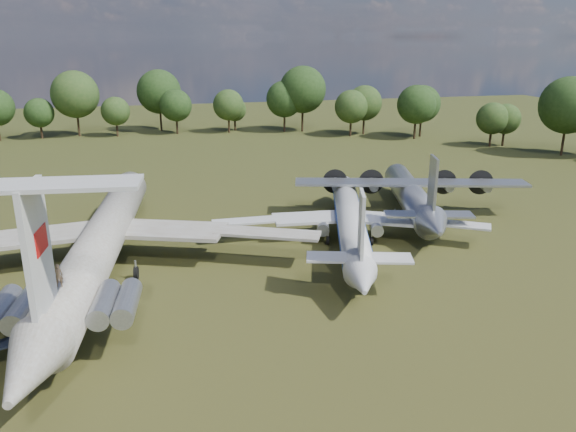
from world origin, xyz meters
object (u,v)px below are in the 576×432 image
object	(u,v)px
il62_airliner	(103,246)
person_on_il62	(58,275)
an12_transport	(411,200)
tu104_jet	(350,225)

from	to	relation	value
il62_airliner	person_on_il62	bearing A→B (deg)	-90.00
il62_airliner	an12_transport	xyz separation A→B (m)	(38.07, 9.65, -0.55)
an12_transport	person_on_il62	distance (m)	47.37
an12_transport	person_on_il62	size ratio (longest dim) A/B	19.32
person_on_il62	il62_airliner	bearing A→B (deg)	-101.83
il62_airliner	person_on_il62	world-z (taller)	person_on_il62
il62_airliner	an12_transport	bearing A→B (deg)	20.94
il62_airliner	tu104_jet	bearing A→B (deg)	11.53
il62_airliner	tu104_jet	distance (m)	26.94
il62_airliner	an12_transport	size ratio (longest dim) A/B	1.67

